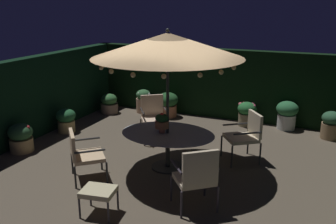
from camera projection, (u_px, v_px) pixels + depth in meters
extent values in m
cube|color=brown|center=(168.00, 165.00, 7.50)|extent=(7.57, 7.41, 0.02)
cube|color=black|center=(219.00, 84.00, 10.36)|extent=(7.57, 0.30, 1.91)
cube|color=black|center=(23.00, 100.00, 8.60)|extent=(0.30, 7.41, 1.91)
cylinder|color=#302F2C|center=(168.00, 167.00, 7.37)|extent=(0.64, 0.64, 0.03)
cylinder|color=#302F2C|center=(168.00, 151.00, 7.28)|extent=(0.09, 0.09, 0.70)
ellipsoid|color=#9CA9B0|center=(168.00, 133.00, 7.17)|extent=(1.84, 1.43, 0.03)
cylinder|color=#2B302D|center=(168.00, 111.00, 7.04)|extent=(0.06, 0.06, 2.32)
cone|color=tan|center=(168.00, 45.00, 6.69)|extent=(2.78, 2.78, 0.45)
sphere|color=#2B302D|center=(168.00, 30.00, 6.62)|extent=(0.07, 0.07, 0.07)
sphere|color=#F9DB8C|center=(234.00, 68.00, 6.37)|extent=(0.08, 0.08, 0.08)
sphere|color=#F9DB8C|center=(235.00, 64.00, 6.72)|extent=(0.08, 0.08, 0.08)
sphere|color=#F9DB8C|center=(224.00, 59.00, 7.27)|extent=(0.08, 0.08, 0.08)
sphere|color=#F9DB8C|center=(210.00, 57.00, 7.60)|extent=(0.08, 0.08, 0.08)
sphere|color=#F9DB8C|center=(193.00, 55.00, 7.84)|extent=(0.08, 0.08, 0.08)
sphere|color=#F9DB8C|center=(166.00, 54.00, 7.95)|extent=(0.08, 0.08, 0.08)
sphere|color=#F9DB8C|center=(147.00, 55.00, 7.87)|extent=(0.08, 0.08, 0.08)
sphere|color=#F9DB8C|center=(125.00, 57.00, 7.60)|extent=(0.08, 0.08, 0.08)
sphere|color=#F9DB8C|center=(112.00, 59.00, 7.30)|extent=(0.08, 0.08, 0.08)
sphere|color=#F9DB8C|center=(101.00, 63.00, 6.84)|extent=(0.08, 0.08, 0.08)
sphere|color=#F9DB8C|center=(101.00, 68.00, 6.38)|extent=(0.08, 0.08, 0.08)
sphere|color=#F9DB8C|center=(111.00, 72.00, 6.02)|extent=(0.08, 0.08, 0.08)
sphere|color=#F9DB8C|center=(133.00, 75.00, 5.74)|extent=(0.08, 0.08, 0.08)
sphere|color=#F9DB8C|center=(164.00, 76.00, 5.63)|extent=(0.08, 0.08, 0.08)
sphere|color=#F9DB8C|center=(200.00, 75.00, 5.73)|extent=(0.08, 0.08, 0.08)
sphere|color=#F9DB8C|center=(221.00, 72.00, 5.97)|extent=(0.08, 0.08, 0.08)
cylinder|color=#A95E4D|center=(162.00, 130.00, 7.17)|extent=(0.12, 0.12, 0.10)
cylinder|color=#AD6C46|center=(162.00, 124.00, 7.13)|extent=(0.27, 0.27, 0.14)
ellipsoid|color=#1E4A25|center=(162.00, 118.00, 7.10)|extent=(0.26, 0.26, 0.15)
sphere|color=red|center=(162.00, 115.00, 7.08)|extent=(0.09, 0.09, 0.09)
cylinder|color=#302B34|center=(171.00, 188.00, 6.08)|extent=(0.04, 0.04, 0.44)
cylinder|color=#302B34|center=(205.00, 184.00, 6.24)|extent=(0.04, 0.04, 0.44)
cylinder|color=#302B34|center=(181.00, 205.00, 5.58)|extent=(0.04, 0.04, 0.44)
cylinder|color=#302B34|center=(218.00, 200.00, 5.74)|extent=(0.04, 0.04, 0.44)
cube|color=beige|center=(194.00, 179.00, 5.84)|extent=(0.78, 0.77, 0.07)
cube|color=beige|center=(200.00, 168.00, 5.51)|extent=(0.47, 0.40, 0.53)
cylinder|color=#302B34|center=(176.00, 166.00, 5.69)|extent=(0.36, 0.43, 0.04)
cylinder|color=#302B34|center=(212.00, 162.00, 5.84)|extent=(0.36, 0.43, 0.04)
cylinder|color=#303133|center=(232.00, 157.00, 7.29)|extent=(0.04, 0.04, 0.46)
cylinder|color=#303133|center=(221.00, 146.00, 7.84)|extent=(0.04, 0.04, 0.46)
cylinder|color=#303133|center=(260.00, 154.00, 7.42)|extent=(0.04, 0.04, 0.46)
cylinder|color=#303133|center=(248.00, 144.00, 7.96)|extent=(0.04, 0.04, 0.46)
cube|color=beige|center=(241.00, 138.00, 7.55)|extent=(0.81, 0.80, 0.07)
cube|color=beige|center=(255.00, 124.00, 7.54)|extent=(0.38, 0.49, 0.48)
cylinder|color=#303133|center=(248.00, 133.00, 7.23)|extent=(0.48, 0.36, 0.04)
cylinder|color=#303133|center=(236.00, 124.00, 7.77)|extent=(0.48, 0.36, 0.04)
cylinder|color=#312D2C|center=(168.00, 135.00, 8.52)|extent=(0.04, 0.04, 0.46)
cylinder|color=#312D2C|center=(145.00, 136.00, 8.41)|extent=(0.04, 0.04, 0.46)
cylinder|color=#312D2C|center=(163.00, 127.00, 9.07)|extent=(0.04, 0.04, 0.46)
cylinder|color=#312D2C|center=(141.00, 128.00, 8.96)|extent=(0.04, 0.04, 0.46)
cube|color=beige|center=(154.00, 121.00, 8.66)|extent=(0.77, 0.78, 0.07)
cube|color=beige|center=(152.00, 105.00, 8.84)|extent=(0.47, 0.35, 0.51)
cylinder|color=#312D2C|center=(166.00, 110.00, 8.65)|extent=(0.35, 0.48, 0.04)
cylinder|color=#312D2C|center=(142.00, 111.00, 8.54)|extent=(0.35, 0.48, 0.04)
cylinder|color=#2A2B2C|center=(102.00, 160.00, 7.22)|extent=(0.04, 0.04, 0.41)
cylinder|color=#2A2B2C|center=(107.00, 173.00, 6.65)|extent=(0.04, 0.04, 0.41)
cylinder|color=#2A2B2C|center=(72.00, 164.00, 7.05)|extent=(0.04, 0.04, 0.41)
cylinder|color=#2A2B2C|center=(75.00, 178.00, 6.48)|extent=(0.04, 0.04, 0.41)
cube|color=beige|center=(88.00, 156.00, 6.78)|extent=(0.81, 0.81, 0.07)
cube|color=beige|center=(72.00, 145.00, 6.63)|extent=(0.44, 0.48, 0.45)
cylinder|color=#2A2B2C|center=(86.00, 139.00, 7.01)|extent=(0.42, 0.38, 0.04)
cylinder|color=#2A2B2C|center=(90.00, 151.00, 6.44)|extent=(0.42, 0.38, 0.04)
cylinder|color=#2E2C34|center=(90.00, 196.00, 5.94)|extent=(0.03, 0.03, 0.34)
cylinder|color=#2E2C34|center=(118.00, 200.00, 5.84)|extent=(0.03, 0.03, 0.34)
cylinder|color=#2E2C34|center=(80.00, 208.00, 5.59)|extent=(0.03, 0.03, 0.34)
cylinder|color=#2E2C34|center=(108.00, 212.00, 5.48)|extent=(0.03, 0.03, 0.34)
cube|color=beige|center=(98.00, 191.00, 5.65)|extent=(0.56, 0.49, 0.08)
cylinder|color=tan|center=(22.00, 145.00, 8.13)|extent=(0.50, 0.50, 0.30)
ellipsoid|color=#2B5730|center=(20.00, 132.00, 8.05)|extent=(0.53, 0.53, 0.37)
sphere|color=red|center=(28.00, 127.00, 7.99)|extent=(0.07, 0.07, 0.07)
sphere|color=red|center=(23.00, 129.00, 8.16)|extent=(0.08, 0.08, 0.08)
sphere|color=red|center=(13.00, 132.00, 7.97)|extent=(0.08, 0.08, 0.08)
cylinder|color=#7B6555|center=(109.00, 108.00, 10.93)|extent=(0.50, 0.50, 0.28)
ellipsoid|color=#316934|center=(109.00, 99.00, 10.86)|extent=(0.46, 0.46, 0.32)
sphere|color=#DB5A74|center=(114.00, 100.00, 10.79)|extent=(0.10, 0.10, 0.10)
sphere|color=#DA4676|center=(113.00, 96.00, 10.95)|extent=(0.09, 0.09, 0.09)
sphere|color=#EE497B|center=(108.00, 94.00, 10.97)|extent=(0.06, 0.06, 0.06)
sphere|color=#E94B75|center=(106.00, 98.00, 10.91)|extent=(0.11, 0.11, 0.11)
sphere|color=#E24C6C|center=(105.00, 100.00, 10.75)|extent=(0.10, 0.10, 0.10)
sphere|color=#D35476|center=(108.00, 97.00, 10.71)|extent=(0.07, 0.07, 0.07)
cylinder|color=tan|center=(67.00, 126.00, 9.34)|extent=(0.42, 0.42, 0.29)
ellipsoid|color=#215D32|center=(66.00, 116.00, 9.26)|extent=(0.49, 0.49, 0.34)
sphere|color=#BE3C75|center=(71.00, 113.00, 9.21)|extent=(0.06, 0.06, 0.06)
sphere|color=#B52882|center=(68.00, 113.00, 9.39)|extent=(0.11, 0.11, 0.11)
sphere|color=#AB2B85|center=(59.00, 113.00, 9.31)|extent=(0.09, 0.09, 0.09)
sphere|color=#C04371|center=(63.00, 115.00, 9.12)|extent=(0.11, 0.11, 0.11)
cylinder|color=#8B6F4E|center=(330.00, 131.00, 8.88)|extent=(0.44, 0.44, 0.38)
ellipsoid|color=#295336|center=(332.00, 118.00, 8.79)|extent=(0.46, 0.46, 0.32)
sphere|color=#F4D849|center=(335.00, 117.00, 8.88)|extent=(0.08, 0.08, 0.08)
sphere|color=#E8BD4D|center=(327.00, 116.00, 8.89)|extent=(0.09, 0.09, 0.09)
sphere|color=#F7DA50|center=(327.00, 118.00, 8.78)|extent=(0.11, 0.11, 0.11)
sphere|color=#E1C449|center=(334.00, 119.00, 8.62)|extent=(0.08, 0.08, 0.08)
cylinder|color=#A46243|center=(168.00, 111.00, 10.58)|extent=(0.49, 0.49, 0.33)
ellipsoid|color=#1F4C24|center=(168.00, 100.00, 10.49)|extent=(0.58, 0.58, 0.41)
sphere|color=#BF3F8A|center=(173.00, 98.00, 10.36)|extent=(0.09, 0.09, 0.09)
sphere|color=#BF2F7F|center=(173.00, 98.00, 10.59)|extent=(0.11, 0.11, 0.11)
sphere|color=#BB4073|center=(165.00, 95.00, 10.67)|extent=(0.10, 0.10, 0.10)
sphere|color=#AA427F|center=(160.00, 99.00, 10.44)|extent=(0.08, 0.08, 0.08)
sphere|color=#BC378B|center=(168.00, 96.00, 10.30)|extent=(0.09, 0.09, 0.09)
cylinder|color=#7A6F55|center=(246.00, 119.00, 9.82)|extent=(0.42, 0.42, 0.33)
ellipsoid|color=#256531|center=(247.00, 109.00, 9.73)|extent=(0.48, 0.48, 0.34)
sphere|color=#D25370|center=(254.00, 106.00, 9.62)|extent=(0.07, 0.07, 0.07)
sphere|color=#D84D79|center=(252.00, 105.00, 9.83)|extent=(0.09, 0.09, 0.09)
sphere|color=#ED486E|center=(244.00, 103.00, 9.86)|extent=(0.07, 0.07, 0.07)
sphere|color=#DF606D|center=(240.00, 104.00, 9.81)|extent=(0.10, 0.10, 0.10)
sphere|color=#EE5963|center=(242.00, 108.00, 9.66)|extent=(0.08, 0.08, 0.08)
sphere|color=#EB5467|center=(249.00, 107.00, 9.59)|extent=(0.10, 0.10, 0.10)
cylinder|color=silver|center=(286.00, 122.00, 9.54)|extent=(0.45, 0.45, 0.39)
ellipsoid|color=#29663B|center=(287.00, 109.00, 9.44)|extent=(0.55, 0.55, 0.38)
sphere|color=red|center=(294.00, 106.00, 9.34)|extent=(0.06, 0.06, 0.06)
sphere|color=red|center=(286.00, 104.00, 9.62)|extent=(0.09, 0.09, 0.09)
sphere|color=#D0333F|center=(282.00, 107.00, 9.35)|extent=(0.11, 0.11, 0.11)
cylinder|color=tan|center=(144.00, 105.00, 11.00)|extent=(0.43, 0.43, 0.42)
ellipsoid|color=#336639|center=(143.00, 95.00, 10.91)|extent=(0.42, 0.42, 0.29)
sphere|color=silver|center=(149.00, 94.00, 10.82)|extent=(0.10, 0.10, 0.10)
sphere|color=silver|center=(144.00, 92.00, 11.03)|extent=(0.10, 0.10, 0.10)
sphere|color=silver|center=(139.00, 94.00, 10.79)|extent=(0.08, 0.08, 0.08)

